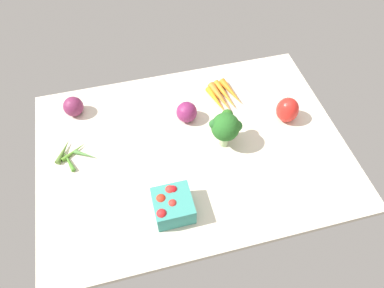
% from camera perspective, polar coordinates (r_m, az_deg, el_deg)
% --- Properties ---
extents(tablecloth, '(1.04, 0.76, 0.02)m').
position_cam_1_polar(tablecloth, '(1.27, -0.00, -0.82)').
color(tablecloth, beige).
rests_on(tablecloth, ground).
extents(red_onion_center, '(0.07, 0.07, 0.07)m').
position_cam_1_polar(red_onion_center, '(1.40, -17.83, 5.52)').
color(red_onion_center, '#76274D').
rests_on(red_onion_center, tablecloth).
extents(broccoli_head, '(0.11, 0.10, 0.14)m').
position_cam_1_polar(broccoli_head, '(1.21, 5.23, 2.66)').
color(broccoli_head, '#A8C18B').
rests_on(broccoli_head, tablecloth).
extents(bell_pepper_red, '(0.09, 0.09, 0.09)m').
position_cam_1_polar(bell_pepper_red, '(1.35, 14.50, 5.13)').
color(bell_pepper_red, red).
rests_on(bell_pepper_red, tablecloth).
extents(okra_pile, '(0.14, 0.14, 0.02)m').
position_cam_1_polar(okra_pile, '(1.30, -18.13, -1.48)').
color(okra_pile, '#49882B').
rests_on(okra_pile, tablecloth).
extents(carrot_bunch, '(0.12, 0.16, 0.03)m').
position_cam_1_polar(carrot_bunch, '(1.41, 4.91, 7.38)').
color(carrot_bunch, orange).
rests_on(carrot_bunch, tablecloth).
extents(red_onion_near_basket, '(0.07, 0.07, 0.07)m').
position_cam_1_polar(red_onion_near_basket, '(1.32, -0.83, 4.95)').
color(red_onion_near_basket, '#7E2357').
rests_on(red_onion_near_basket, tablecloth).
extents(berry_basket, '(0.11, 0.11, 0.08)m').
position_cam_1_polar(berry_basket, '(1.11, -3.05, -9.38)').
color(berry_basket, teal).
rests_on(berry_basket, tablecloth).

